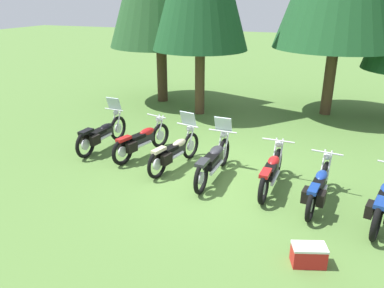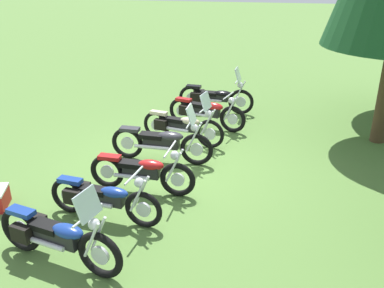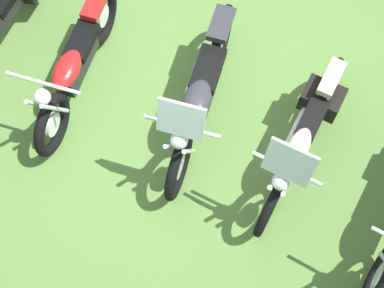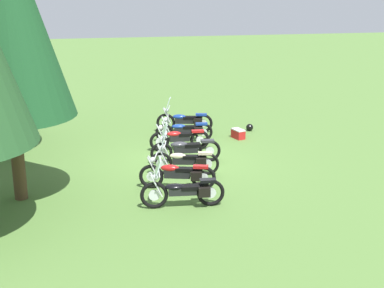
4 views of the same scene
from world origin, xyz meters
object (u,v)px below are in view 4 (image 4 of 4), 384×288
Objects in this scene: motorcycle_3 at (185,149)px; motorcycle_4 at (179,138)px; motorcycle_5 at (185,130)px; picnic_cooler at (238,134)px; pine_tree_1 at (3,8)px; dropped_helmet at (250,127)px; motorcycle_0 at (184,190)px; motorcycle_2 at (185,160)px; motorcycle_6 at (185,121)px; motorcycle_1 at (179,174)px.

motorcycle_3 is 1.09× the size of motorcycle_4.
motorcycle_5 is 3.42× the size of picnic_cooler.
picnic_cooler is at bearing -58.50° from pine_tree_1.
motorcycle_3 is 4.75m from dropped_helmet.
motorcycle_0 is 2.55m from motorcycle_2.
dropped_helmet is (0.95, -0.74, -0.04)m from picnic_cooler.
motorcycle_2 is 1.15m from motorcycle_3.
motorcycle_6 is 2.26m from picnic_cooler.
motorcycle_4 is 2.39m from motorcycle_6.
motorcycle_1 reaches higher than picnic_cooler.
motorcycle_2 is at bearing -77.82° from pine_tree_1.
motorcycle_6 is 9.50m from pine_tree_1.
motorcycle_0 is 8.09m from dropped_helmet.
motorcycle_0 is at bearing 152.30° from picnic_cooler.
dropped_helmet is (-0.30, -2.60, -0.34)m from motorcycle_6.
motorcycle_4 is 1.14m from motorcycle_5.
motorcycle_6 reaches higher than picnic_cooler.
motorcycle_1 reaches higher than motorcycle_4.
motorcycle_5 is 0.27× the size of pine_tree_1.
motorcycle_4 is 2.71m from picnic_cooler.
pine_tree_1 reaches higher than dropped_helmet.
motorcycle_2 is at bearing 142.71° from dropped_helmet.
picnic_cooler is 2.19× the size of dropped_helmet.
pine_tree_1 is at bearing 25.17° from motorcycle_3.
motorcycle_2 is at bearing 87.28° from motorcycle_5.
motorcycle_0 is 6.21m from motorcycle_5.
motorcycle_1 is 1.02× the size of motorcycle_2.
motorcycle_4 is 7.53× the size of dropped_helmet.
pine_tree_1 is at bearing 13.67° from motorcycle_1.
motorcycle_5 is at bearing -96.19° from motorcycle_0.
motorcycle_4 is at bearing 121.92° from dropped_helmet.
motorcycle_5 is at bearing 108.54° from dropped_helmet.
motorcycle_1 reaches higher than dropped_helmet.
motorcycle_5 is 1.27m from motorcycle_6.
picnic_cooler is at bearing -154.36° from motorcycle_4.
pine_tree_1 reaches higher than motorcycle_2.
dropped_helmet is at bearing -56.11° from pine_tree_1.
motorcycle_5 is (6.11, -1.13, -0.04)m from motorcycle_0.
motorcycle_6 is at bearing -102.54° from motorcycle_4.
motorcycle_0 is at bearing 101.66° from motorcycle_1.
picnic_cooler is (1.06, -2.48, -0.26)m from motorcycle_4.
motorcycle_6 is (2.31, -0.62, 0.03)m from motorcycle_4.
pine_tree_1 is (1.45, 4.39, 4.75)m from motorcycle_0.
motorcycle_1 is 1.24m from motorcycle_2.
pine_tree_1 is at bearing 121.50° from picnic_cooler.
motorcycle_3 is 2.52m from motorcycle_5.
motorcycle_0 is 0.28× the size of pine_tree_1.
motorcycle_0 is 0.96× the size of motorcycle_3.
motorcycle_1 is at bearing 91.74° from motorcycle_6.
motorcycle_2 is 0.97× the size of motorcycle_6.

